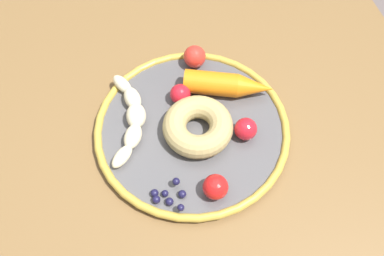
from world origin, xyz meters
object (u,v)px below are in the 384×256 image
(dining_table, at_px, (204,169))
(plate, at_px, (192,129))
(tomato_extra, at_px, (246,129))
(blueberry_pile, at_px, (169,196))
(tomato_mid, at_px, (215,187))
(tomato_far, at_px, (180,94))
(donut, at_px, (198,126))
(banana, at_px, (131,117))
(carrot_orange, at_px, (229,85))
(tomato_near, at_px, (195,57))

(dining_table, distance_m, plate, 0.11)
(plate, bearing_deg, tomato_extra, -113.44)
(plate, xyz_separation_m, blueberry_pile, (-0.10, 0.06, 0.01))
(tomato_mid, height_order, tomato_extra, tomato_mid)
(tomato_far, bearing_deg, tomato_mid, -177.01)
(dining_table, distance_m, tomato_extra, 0.14)
(tomato_mid, bearing_deg, donut, -1.24)
(dining_table, distance_m, banana, 0.17)
(carrot_orange, height_order, donut, carrot_orange)
(tomato_near, distance_m, tomato_mid, 0.23)
(carrot_orange, distance_m, tomato_mid, 0.17)
(tomato_near, bearing_deg, tomato_far, 148.13)
(dining_table, relative_size, tomato_near, 30.36)
(donut, bearing_deg, tomato_extra, -108.09)
(plate, height_order, tomato_extra, tomato_extra)
(dining_table, bearing_deg, donut, 38.33)
(blueberry_pile, relative_size, tomato_mid, 1.37)
(banana, relative_size, carrot_orange, 1.20)
(tomato_far, bearing_deg, blueberry_pile, 160.34)
(banana, distance_m, blueberry_pile, 0.14)
(dining_table, bearing_deg, carrot_orange, -38.75)
(dining_table, height_order, carrot_orange, carrot_orange)
(donut, bearing_deg, dining_table, -141.67)
(banana, height_order, blueberry_pile, banana)
(banana, bearing_deg, carrot_orange, -84.47)
(tomato_near, height_order, tomato_extra, tomato_near)
(blueberry_pile, bearing_deg, tomato_near, -23.53)
(donut, bearing_deg, carrot_orange, -47.69)
(plate, relative_size, carrot_orange, 2.08)
(banana, bearing_deg, tomato_near, -55.26)
(dining_table, distance_m, donut, 0.13)
(dining_table, height_order, tomato_mid, tomato_mid)
(plate, distance_m, tomato_mid, 0.11)
(carrot_orange, bearing_deg, tomato_mid, 156.83)
(dining_table, distance_m, blueberry_pile, 0.16)
(donut, distance_m, tomato_near, 0.13)
(tomato_extra, bearing_deg, plate, 66.56)
(donut, height_order, blueberry_pile, donut)
(carrot_orange, relative_size, tomato_mid, 4.01)
(dining_table, bearing_deg, banana, 60.97)
(tomato_near, bearing_deg, banana, 124.74)
(tomato_extra, bearing_deg, tomato_far, 42.05)
(tomato_extra, bearing_deg, carrot_orange, 0.64)
(tomato_extra, bearing_deg, tomato_near, 13.79)
(dining_table, relative_size, tomato_extra, 32.83)
(blueberry_pile, bearing_deg, dining_table, -43.16)
(tomato_near, height_order, tomato_far, tomato_near)
(banana, bearing_deg, donut, -115.96)
(tomato_near, bearing_deg, dining_table, 171.50)
(banana, relative_size, donut, 1.64)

